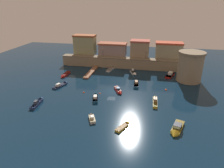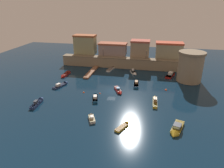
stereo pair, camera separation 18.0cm
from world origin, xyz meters
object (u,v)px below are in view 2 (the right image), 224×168
object	(u,v)px
quay_lamp_1	(146,53)
mooring_buoy_0	(100,94)
moored_boat_11	(176,130)
mooring_buoy_2	(84,93)
moored_boat_6	(171,74)
moored_boat_0	(155,101)
moored_boat_9	(95,97)
quay_lamp_0	(103,51)
moored_boat_4	(119,90)
moored_boat_7	(136,83)
mooring_buoy_1	(166,90)
moored_boat_12	(112,68)
moored_boat_5	(91,117)
moored_boat_1	(38,102)
moored_boat_8	(62,84)
fortress_tower	(190,67)
moored_boat_2	(134,73)
moored_boat_10	(65,75)
moored_boat_3	(124,126)

from	to	relation	value
quay_lamp_1	mooring_buoy_0	bearing A→B (deg)	-114.60
moored_boat_11	quay_lamp_1	bearing A→B (deg)	-150.63
mooring_buoy_2	moored_boat_6	bearing A→B (deg)	37.52
moored_boat_0	moored_boat_9	distance (m)	16.68
quay_lamp_0	moored_boat_4	distance (m)	27.16
moored_boat_4	moored_boat_7	bearing A→B (deg)	119.20
mooring_buoy_1	mooring_buoy_2	world-z (taller)	mooring_buoy_1
moored_boat_11	moored_boat_12	xyz separation A→B (m)	(-21.91, 38.43, -0.04)
moored_boat_5	moored_boat_6	size ratio (longest dim) A/B	0.60
moored_boat_5	moored_boat_4	bearing A→B (deg)	-37.43
moored_boat_1	moored_boat_8	xyz separation A→B (m)	(1.06, 13.13, -0.09)
moored_boat_1	moored_boat_8	world-z (taller)	moored_boat_1
mooring_buoy_2	moored_boat_5	bearing A→B (deg)	-64.26
moored_boat_5	moored_boat_9	size ratio (longest dim) A/B	0.73
moored_boat_0	mooring_buoy_1	bearing A→B (deg)	-20.79
moored_boat_4	moored_boat_11	xyz separation A→B (m)	(15.47, -17.54, 0.00)
moored_boat_8	mooring_buoy_0	bearing A→B (deg)	-86.73
fortress_tower	moored_boat_9	size ratio (longest dim) A/B	1.76
quay_lamp_0	moored_boat_9	bearing A→B (deg)	-80.69
moored_boat_8	mooring_buoy_1	bearing A→B (deg)	-66.58
quay_lamp_0	moored_boat_8	distance (m)	25.15
moored_boat_1	moored_boat_2	distance (m)	37.06
moored_boat_0	moored_boat_7	distance (m)	13.22
moored_boat_10	moored_boat_4	bearing A→B (deg)	65.50
mooring_buoy_2	moored_boat_12	bearing A→B (deg)	80.87
moored_boat_10	moored_boat_12	bearing A→B (deg)	125.18
moored_boat_12	mooring_buoy_0	bearing A→B (deg)	-164.93
moored_boat_7	moored_boat_8	bearing A→B (deg)	99.64
mooring_buoy_1	moored_boat_3	bearing A→B (deg)	-114.09
moored_boat_7	moored_boat_1	bearing A→B (deg)	123.44
moored_boat_5	mooring_buoy_1	size ratio (longest dim) A/B	6.09
moored_boat_1	moored_boat_4	distance (m)	23.28
fortress_tower	moored_boat_1	size ratio (longest dim) A/B	1.53
moored_boat_10	moored_boat_11	distance (m)	46.47
moored_boat_3	moored_boat_5	distance (m)	8.15
moored_boat_2	moored_boat_4	bearing A→B (deg)	-30.82
moored_boat_7	moored_boat_10	bearing A→B (deg)	79.71
moored_boat_5	moored_boat_6	distance (m)	39.81
fortress_tower	moored_boat_7	world-z (taller)	fortress_tower
moored_boat_4	moored_boat_9	bearing A→B (deg)	-69.53
moored_boat_4	moored_boat_11	size ratio (longest dim) A/B	0.83
moored_boat_4	mooring_buoy_2	bearing A→B (deg)	-100.78
moored_boat_2	moored_boat_4	size ratio (longest dim) A/B	0.94
quay_lamp_1	moored_boat_8	xyz separation A→B (m)	(-25.97, -22.90, -6.28)
moored_boat_9	moored_boat_7	bearing A→B (deg)	-54.99
moored_boat_9	moored_boat_1	bearing A→B (deg)	96.61
moored_boat_7	quay_lamp_0	bearing A→B (deg)	38.26
moored_boat_6	moored_boat_11	distance (m)	35.45
quay_lamp_1	moored_boat_11	xyz separation A→B (m)	(8.52, -41.78, -6.16)
quay_lamp_1	mooring_buoy_2	bearing A→B (deg)	-122.52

